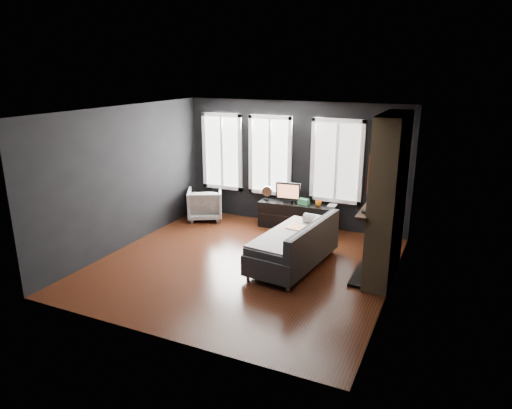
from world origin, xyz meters
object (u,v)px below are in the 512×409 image
at_px(mug, 318,203).
at_px(armchair, 205,202).
at_px(book, 328,200).
at_px(monitor, 288,191).
at_px(media_console, 297,215).
at_px(mantel_vase, 377,191).
at_px(sofa, 293,243).

bearing_deg(mug, armchair, -173.89).
bearing_deg(book, monitor, -172.02).
bearing_deg(media_console, mantel_vase, -35.45).
height_order(sofa, media_console, sofa).
distance_m(monitor, mantel_vase, 2.43).
distance_m(media_console, mantel_vase, 2.43).
distance_m(armchair, book, 2.84).
xyz_separation_m(sofa, book, (0.05, 2.00, 0.26)).
bearing_deg(armchair, media_console, 159.13).
distance_m(armchair, media_console, 2.17).
bearing_deg(armchair, sofa, 121.06).
bearing_deg(monitor, book, 2.51).
bearing_deg(book, sofa, -91.41).
bearing_deg(sofa, monitor, 120.12).
bearing_deg(sofa, mug, 100.81).
bearing_deg(monitor, mantel_vase, -34.95).
bearing_deg(sofa, media_console, 114.18).
distance_m(armchair, mug, 2.64).
xyz_separation_m(armchair, monitor, (1.93, 0.27, 0.42)).
xyz_separation_m(sofa, armchair, (-2.75, 1.61, -0.04)).
xyz_separation_m(armchair, book, (2.80, 0.39, 0.29)).
relative_size(monitor, mug, 4.16).
height_order(sofa, armchair, sofa).
bearing_deg(monitor, armchair, -177.60).
bearing_deg(media_console, book, 5.94).
xyz_separation_m(media_console, book, (0.65, 0.10, 0.40)).
distance_m(monitor, book, 0.88).
bearing_deg(book, mug, -149.62).
distance_m(armchair, mantel_vase, 4.20).
distance_m(armchair, monitor, 2.00).
relative_size(sofa, monitor, 3.63).
distance_m(sofa, mug, 1.91).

